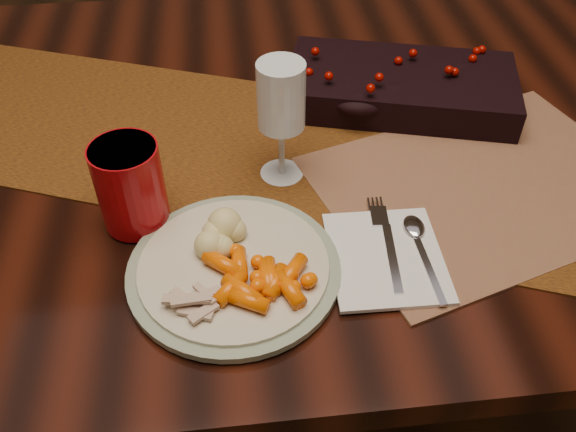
{
  "coord_description": "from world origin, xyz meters",
  "views": [
    {
      "loc": [
        -0.03,
        -0.8,
        1.32
      ],
      "look_at": [
        0.03,
        -0.26,
        0.8
      ],
      "focal_mm": 38.0,
      "sensor_mm": 36.0,
      "label": 1
    }
  ],
  "objects": [
    {
      "name": "mashed_potatoes",
      "position": [
        -0.05,
        -0.27,
        0.79
      ],
      "size": [
        0.1,
        0.1,
        0.05
      ],
      "primitive_type": null,
      "rotation": [
        0.0,
        0.0,
        -0.37
      ],
      "color": "beige",
      "rests_on": "dinner_plate"
    },
    {
      "name": "red_cup",
      "position": [
        -0.17,
        -0.19,
        0.81
      ],
      "size": [
        0.09,
        0.09,
        0.12
      ],
      "primitive_type": "cylinder",
      "rotation": [
        0.0,
        0.0,
        -0.07
      ],
      "color": "#9A080E",
      "rests_on": "placemat_main"
    },
    {
      "name": "spoon",
      "position": [
        0.19,
        -0.31,
        0.76
      ],
      "size": [
        0.03,
        0.14,
        0.0
      ],
      "primitive_type": null,
      "rotation": [
        0.0,
        0.0,
        0.03
      ],
      "color": "white",
      "rests_on": "napkin"
    },
    {
      "name": "baby_carrots",
      "position": [
        -0.01,
        -0.34,
        0.78
      ],
      "size": [
        0.11,
        0.09,
        0.02
      ],
      "primitive_type": null,
      "rotation": [
        0.0,
        0.0,
        0.02
      ],
      "color": "#F25C00",
      "rests_on": "dinner_plate"
    },
    {
      "name": "table_runner",
      "position": [
        0.04,
        -0.07,
        0.75
      ],
      "size": [
        1.75,
        0.97,
        0.0
      ],
      "primitive_type": "cube",
      "rotation": [
        0.0,
        0.0,
        -0.37
      ],
      "color": "#492B09",
      "rests_on": "dining_table"
    },
    {
      "name": "floor",
      "position": [
        0.0,
        0.0,
        0.0
      ],
      "size": [
        5.0,
        5.0,
        0.0
      ],
      "primitive_type": "plane",
      "color": "black",
      "rests_on": "ground"
    },
    {
      "name": "wine_glass",
      "position": [
        0.03,
        -0.12,
        0.84
      ],
      "size": [
        0.08,
        0.08,
        0.18
      ],
      "primitive_type": null,
      "rotation": [
        0.0,
        0.0,
        0.35
      ],
      "color": "silver",
      "rests_on": "dining_table"
    },
    {
      "name": "centerpiece",
      "position": [
        0.25,
        0.05,
        0.79
      ],
      "size": [
        0.4,
        0.28,
        0.07
      ],
      "primitive_type": null,
      "rotation": [
        0.0,
        0.0,
        -0.27
      ],
      "color": "black",
      "rests_on": "table_runner"
    },
    {
      "name": "fork",
      "position": [
        0.15,
        -0.29,
        0.76
      ],
      "size": [
        0.04,
        0.15,
        0.0
      ],
      "primitive_type": null,
      "rotation": [
        0.0,
        0.0,
        -0.09
      ],
      "color": "white",
      "rests_on": "napkin"
    },
    {
      "name": "napkin",
      "position": [
        0.15,
        -0.3,
        0.76
      ],
      "size": [
        0.14,
        0.17,
        0.01
      ],
      "primitive_type": "cube",
      "rotation": [
        0.0,
        0.0,
        -0.02
      ],
      "color": "white",
      "rests_on": "placemat_main"
    },
    {
      "name": "dinner_plate",
      "position": [
        -0.04,
        -0.3,
        0.76
      ],
      "size": [
        0.31,
        0.31,
        0.01
      ],
      "primitive_type": "cylinder",
      "rotation": [
        0.0,
        0.0,
        -0.2
      ],
      "color": "beige",
      "rests_on": "placemat_main"
    },
    {
      "name": "dining_table",
      "position": [
        0.0,
        0.0,
        0.38
      ],
      "size": [
        1.8,
        1.0,
        0.75
      ],
      "primitive_type": "cube",
      "color": "black",
      "rests_on": "floor"
    },
    {
      "name": "placemat_main",
      "position": [
        0.32,
        -0.18,
        0.75
      ],
      "size": [
        0.53,
        0.45,
        0.0
      ],
      "primitive_type": "cube",
      "rotation": [
        0.0,
        0.0,
        0.31
      ],
      "color": "brown",
      "rests_on": "dining_table"
    },
    {
      "name": "turkey_shreds",
      "position": [
        -0.09,
        -0.36,
        0.78
      ],
      "size": [
        0.08,
        0.07,
        0.02
      ],
      "primitive_type": null,
      "rotation": [
        0.0,
        0.0,
        -0.2
      ],
      "color": "#D4AA96",
      "rests_on": "dinner_plate"
    }
  ]
}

